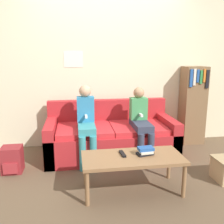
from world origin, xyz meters
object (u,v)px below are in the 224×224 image
(couch, at_px, (111,137))
(tv_remote, at_px, (122,154))
(backpack, at_px, (12,160))
(bookshelf, at_px, (192,105))
(coffee_table, at_px, (133,160))
(person_left, at_px, (86,121))
(person_right, at_px, (141,120))

(couch, bearing_deg, tv_remote, -90.98)
(couch, relative_size, tv_remote, 10.90)
(tv_remote, distance_m, backpack, 1.48)
(bookshelf, bearing_deg, coffee_table, -134.04)
(person_left, bearing_deg, bookshelf, 16.27)
(tv_remote, bearing_deg, backpack, 150.19)
(bookshelf, distance_m, backpack, 2.92)
(coffee_table, height_order, tv_remote, tv_remote)
(couch, distance_m, bookshelf, 1.53)
(person_right, xyz_separation_m, backpack, (-1.74, -0.19, -0.40))
(couch, height_order, bookshelf, bookshelf)
(couch, distance_m, person_right, 0.55)
(tv_remote, relative_size, backpack, 0.51)
(tv_remote, bearing_deg, person_right, 57.73)
(person_left, bearing_deg, couch, 28.76)
(backpack, bearing_deg, tv_remote, -25.00)
(couch, relative_size, coffee_table, 1.72)
(person_left, height_order, tv_remote, person_left)
(couch, distance_m, tv_remote, 1.03)
(coffee_table, xyz_separation_m, backpack, (-1.42, 0.68, -0.20))
(person_right, xyz_separation_m, bookshelf, (1.04, 0.54, 0.08))
(tv_remote, distance_m, bookshelf, 2.00)
(couch, bearing_deg, person_left, -151.24)
(coffee_table, bearing_deg, person_left, 117.35)
(coffee_table, distance_m, person_right, 0.95)
(person_left, xyz_separation_m, bookshelf, (1.82, 0.53, 0.06))
(person_left, distance_m, bookshelf, 1.89)
(person_left, height_order, bookshelf, bookshelf)
(couch, xyz_separation_m, person_right, (0.40, -0.21, 0.30))
(couch, xyz_separation_m, coffee_table, (0.08, -1.08, 0.10))
(person_right, relative_size, bookshelf, 0.79)
(bookshelf, bearing_deg, person_left, -163.73)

